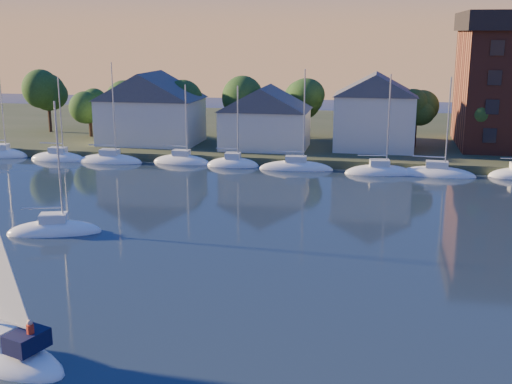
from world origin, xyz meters
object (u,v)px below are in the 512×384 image
(clubhouse_west, at_px, (151,107))
(clubhouse_centre, at_px, (265,117))
(drifting_sailboat_left, at_px, (55,232))
(clubhouse_east, at_px, (375,111))

(clubhouse_west, relative_size, clubhouse_centre, 1.18)
(clubhouse_centre, relative_size, drifting_sailboat_left, 0.98)
(clubhouse_east, height_order, drifting_sailboat_left, clubhouse_east)
(clubhouse_centre, bearing_deg, drifting_sailboat_left, -106.44)
(clubhouse_west, xyz_separation_m, clubhouse_east, (30.00, 1.00, 0.07))
(clubhouse_east, bearing_deg, drifting_sailboat_left, -122.77)
(drifting_sailboat_left, bearing_deg, clubhouse_west, 80.30)
(clubhouse_centre, xyz_separation_m, drifting_sailboat_left, (-10.76, -36.47, -5.04))
(clubhouse_west, bearing_deg, clubhouse_centre, -3.58)
(clubhouse_east, distance_m, drifting_sailboat_left, 46.13)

